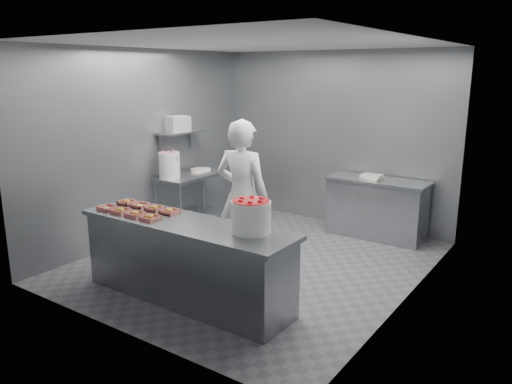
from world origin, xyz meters
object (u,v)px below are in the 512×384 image
(tray_0, at_px, (107,208))
(glaze_bucket, at_px, (169,165))
(tray_3, at_px, (150,217))
(tray_7, at_px, (170,211))
(tray_2, at_px, (135,214))
(strawberry_tub, at_px, (251,215))
(tray_4, at_px, (127,202))
(prep_table, at_px, (192,193))
(worker, at_px, (242,197))
(tray_1, at_px, (121,211))
(service_counter, at_px, (186,261))
(tray_5, at_px, (141,205))
(tray_6, at_px, (155,208))
(appliance, at_px, (178,124))
(back_counter, at_px, (376,208))

(tray_0, height_order, glaze_bucket, glaze_bucket)
(tray_3, xyz_separation_m, tray_7, (0.00, 0.30, 0.00))
(tray_2, relative_size, strawberry_tub, 0.47)
(tray_0, height_order, tray_4, tray_4)
(tray_3, bearing_deg, tray_7, 90.00)
(tray_4, bearing_deg, tray_7, 0.00)
(prep_table, bearing_deg, tray_3, -58.69)
(tray_2, relative_size, worker, 0.10)
(tray_1, xyz_separation_m, tray_4, (-0.24, 0.30, 0.00))
(tray_3, distance_m, tray_4, 0.78)
(service_counter, height_order, tray_3, tray_3)
(prep_table, bearing_deg, tray_4, -72.80)
(service_counter, relative_size, strawberry_tub, 6.46)
(tray_5, bearing_deg, prep_table, 113.97)
(worker, bearing_deg, service_counter, 82.90)
(tray_6, relative_size, appliance, 0.59)
(prep_table, distance_m, glaze_bucket, 0.67)
(tray_0, distance_m, tray_1, 0.24)
(tray_0, xyz_separation_m, worker, (1.09, 1.20, 0.04))
(tray_3, xyz_separation_m, appliance, (-1.45, 2.00, 0.76))
(tray_7, bearing_deg, tray_3, -90.00)
(service_counter, bearing_deg, tray_0, -172.17)
(prep_table, height_order, glaze_bucket, glaze_bucket)
(appliance, bearing_deg, strawberry_tub, -17.68)
(tray_5, bearing_deg, tray_3, -32.16)
(tray_1, relative_size, tray_4, 1.00)
(prep_table, relative_size, appliance, 3.78)
(service_counter, distance_m, tray_2, 0.79)
(tray_4, bearing_deg, tray_2, -31.99)
(tray_4, xyz_separation_m, appliance, (-0.73, 1.70, 0.76))
(service_counter, height_order, strawberry_tub, strawberry_tub)
(tray_6, bearing_deg, tray_3, -51.32)
(tray_4, height_order, worker, worker)
(service_counter, height_order, worker, worker)
(glaze_bucket, bearing_deg, tray_3, -51.38)
(tray_0, height_order, tray_3, tray_3)
(service_counter, xyz_separation_m, back_counter, (0.90, 3.25, -0.00))
(service_counter, xyz_separation_m, tray_7, (-0.37, 0.15, 0.47))
(tray_1, distance_m, tray_5, 0.30)
(tray_6, bearing_deg, back_counter, 63.99)
(prep_table, relative_size, worker, 0.62)
(tray_2, relative_size, tray_3, 1.00)
(tray_5, bearing_deg, tray_1, -90.58)
(tray_0, bearing_deg, back_counter, 59.66)
(tray_4, distance_m, tray_5, 0.24)
(tray_6, height_order, tray_7, same)
(worker, bearing_deg, prep_table, -35.80)
(prep_table, bearing_deg, glaze_bucket, -99.01)
(service_counter, height_order, tray_5, tray_5)
(back_counter, height_order, tray_0, tray_0)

